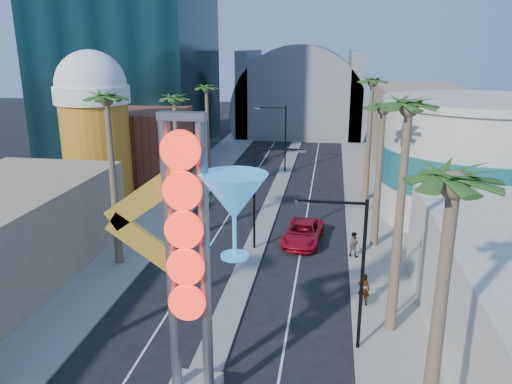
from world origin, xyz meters
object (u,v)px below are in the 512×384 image
at_px(red_pickup, 303,233).
at_px(pedestrian_a, 364,289).
at_px(pedestrian_b, 353,244).
at_px(neon_sign, 207,247).

bearing_deg(red_pickup, pedestrian_a, -61.03).
bearing_deg(pedestrian_b, neon_sign, 91.85).
height_order(red_pickup, pedestrian_a, pedestrian_a).
relative_size(red_pickup, pedestrian_b, 3.18).
xyz_separation_m(red_pickup, pedestrian_b, (3.74, -2.37, 0.26)).
bearing_deg(red_pickup, neon_sign, -92.90).
distance_m(neon_sign, pedestrian_b, 18.86).
relative_size(pedestrian_a, pedestrian_b, 1.06).
xyz_separation_m(neon_sign, pedestrian_a, (6.87, 9.52, -6.18)).
distance_m(neon_sign, pedestrian_a, 13.27).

